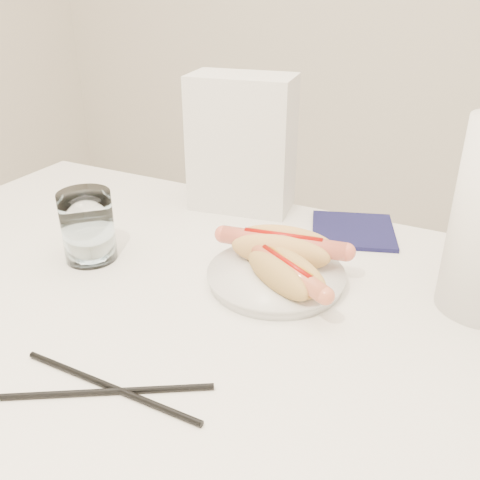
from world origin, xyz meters
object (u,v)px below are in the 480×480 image
at_px(hotdog_left, 283,248).
at_px(hotdog_right, 286,273).
at_px(plate, 276,278).
at_px(water_glass, 88,226).
at_px(table, 185,336).
at_px(napkin_box, 242,144).

height_order(hotdog_left, hotdog_right, hotdog_left).
height_order(plate, water_glass, water_glass).
relative_size(plate, hotdog_right, 1.26).
bearing_deg(table, water_glass, 167.93).
distance_m(plate, hotdog_left, 0.05).
height_order(table, water_glass, water_glass).
height_order(table, hotdog_left, hotdog_left).
relative_size(table, water_glass, 10.48).
xyz_separation_m(water_glass, napkin_box, (0.12, 0.30, 0.07)).
bearing_deg(hotdog_right, water_glass, -143.05).
xyz_separation_m(table, water_glass, (-0.20, 0.04, 0.12)).
bearing_deg(plate, water_glass, -168.04).
relative_size(plate, hotdog_left, 1.02).
bearing_deg(hotdog_left, water_glass, -169.71).
bearing_deg(water_glass, table, -12.07).
bearing_deg(hotdog_right, plate, 164.38).
bearing_deg(hotdog_left, table, -131.17).
height_order(plate, hotdog_left, hotdog_left).
relative_size(table, hotdog_right, 7.61).
xyz_separation_m(table, napkin_box, (-0.08, 0.35, 0.19)).
height_order(table, plate, plate).
bearing_deg(water_glass, plate, 11.96).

